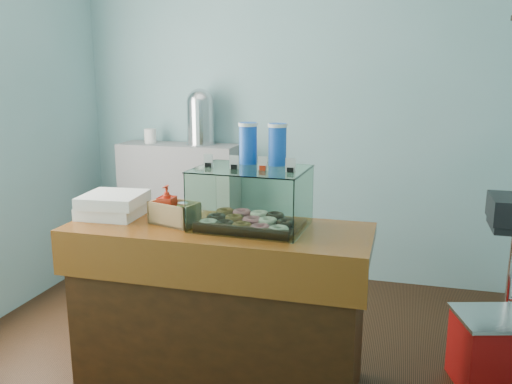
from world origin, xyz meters
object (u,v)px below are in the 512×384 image
(counter, at_px, (219,305))
(display_case, at_px, (253,194))
(red_cooler, at_px, (499,351))
(coffee_urn, at_px, (200,115))

(counter, height_order, display_case, display_case)
(display_case, relative_size, red_cooler, 1.07)
(counter, xyz_separation_m, display_case, (0.17, 0.07, 0.61))
(counter, distance_m, display_case, 0.64)
(display_case, bearing_deg, coffee_urn, 122.81)
(counter, distance_m, red_cooler, 1.55)
(coffee_urn, distance_m, red_cooler, 2.74)
(counter, bearing_deg, coffee_urn, 113.81)
(red_cooler, bearing_deg, display_case, 176.72)
(coffee_urn, bearing_deg, red_cooler, -29.15)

